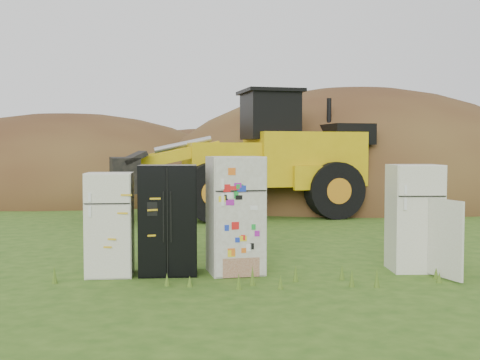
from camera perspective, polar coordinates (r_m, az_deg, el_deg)
The scene contains 9 objects.
ground at distance 9.35m, azimuth 2.67°, elevation -8.71°, with size 120.00×120.00×0.00m, color #2C5216.
fridge_leftmost at distance 9.21m, azimuth -12.24°, elevation -4.11°, with size 0.68×0.65×1.54m, color silver, non-canonical shape.
fridge_black_side at distance 9.17m, azimuth -6.83°, elevation -3.74°, with size 0.86×0.68×1.65m, color black, non-canonical shape.
fridge_sticker at distance 9.16m, azimuth -0.44°, elevation -3.32°, with size 0.79×0.73×1.78m, color silver, non-canonical shape.
fridge_open_door at distance 9.74m, azimuth 16.20°, elevation -3.44°, with size 0.75×0.69×1.65m, color silver, non-canonical shape.
wheel_loader at distance 16.73m, azimuth -0.07°, elevation 2.56°, with size 7.31×2.96×3.54m, color gold, non-canonical shape.
dirt_mound_right at distance 22.40m, azimuth 10.98°, elevation -1.91°, with size 15.23×11.17×8.21m, color #402214.
dirt_mound_left at distance 24.42m, azimuth -15.83°, elevation -1.57°, with size 14.30×10.73×6.54m, color #402214.
dirt_mound_back at distance 27.45m, azimuth -1.29°, elevation -0.96°, with size 18.63×12.42×5.64m, color #402214.
Camera 1 is at (-1.12, -9.08, 1.90)m, focal length 45.00 mm.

